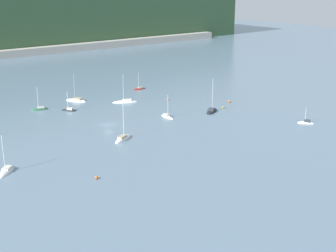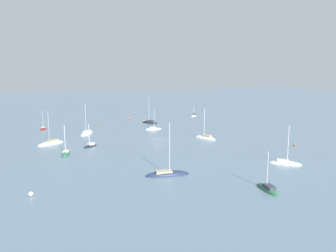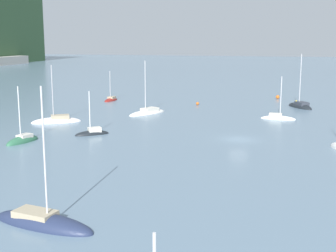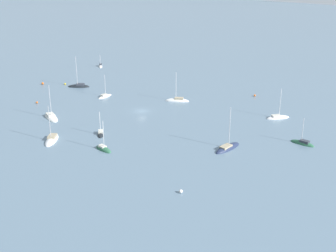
{
  "view_description": "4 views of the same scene",
  "coord_description": "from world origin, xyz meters",
  "px_view_note": "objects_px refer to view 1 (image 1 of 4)",
  "views": [
    {
      "loc": [
        -65.89,
        -112.86,
        40.48
      ],
      "look_at": [
        8.54,
        -17.29,
        2.24
      ],
      "focal_mm": 50.0,
      "sensor_mm": 36.0,
      "label": 1
    },
    {
      "loc": [
        -90.85,
        33.17,
        19.51
      ],
      "look_at": [
        12.22,
        -7.87,
        1.9
      ],
      "focal_mm": 35.0,
      "sensor_mm": 36.0,
      "label": 2
    },
    {
      "loc": [
        -62.72,
        -6.93,
        13.65
      ],
      "look_at": [
        -0.31,
        9.93,
        1.44
      ],
      "focal_mm": 50.0,
      "sensor_mm": 36.0,
      "label": 3
    },
    {
      "loc": [
        -78.63,
        104.22,
        45.61
      ],
      "look_at": [
        -15.93,
        9.85,
        1.83
      ],
      "focal_mm": 50.0,
      "sensor_mm": 36.0,
      "label": 4
    }
  ],
  "objects_px": {
    "mooring_buoy_2": "(168,99)",
    "sailboat_8": "(139,89)",
    "mooring_buoy_1": "(229,101)",
    "mooring_buoy_3": "(96,178)",
    "sailboat_2": "(212,111)",
    "sailboat_6": "(306,123)",
    "sailboat_3": "(123,139)",
    "sailboat_10": "(125,102)",
    "sailboat_11": "(69,110)",
    "sailboat_0": "(40,110)",
    "sailboat_9": "(167,117)",
    "sailboat_7": "(6,172)",
    "sailboat_1": "(76,101)",
    "mooring_buoy_0": "(223,107)"
  },
  "relations": [
    {
      "from": "sailboat_3",
      "to": "sailboat_1",
      "type": "bearing_deg",
      "value": 51.04
    },
    {
      "from": "sailboat_2",
      "to": "sailboat_8",
      "type": "xyz_separation_m",
      "value": [
        -0.19,
        40.33,
        -0.01
      ]
    },
    {
      "from": "sailboat_2",
      "to": "mooring_buoy_3",
      "type": "height_order",
      "value": "sailboat_2"
    },
    {
      "from": "sailboat_11",
      "to": "mooring_buoy_3",
      "type": "relative_size",
      "value": 10.15
    },
    {
      "from": "sailboat_3",
      "to": "mooring_buoy_1",
      "type": "distance_m",
      "value": 50.66
    },
    {
      "from": "sailboat_1",
      "to": "sailboat_6",
      "type": "distance_m",
      "value": 76.79
    },
    {
      "from": "sailboat_2",
      "to": "mooring_buoy_2",
      "type": "bearing_deg",
      "value": 64.38
    },
    {
      "from": "mooring_buoy_2",
      "to": "sailboat_8",
      "type": "bearing_deg",
      "value": 85.08
    },
    {
      "from": "sailboat_6",
      "to": "mooring_buoy_3",
      "type": "xyz_separation_m",
      "value": [
        -68.31,
        2.72,
        0.22
      ]
    },
    {
      "from": "sailboat_2",
      "to": "sailboat_6",
      "type": "height_order",
      "value": "sailboat_2"
    },
    {
      "from": "sailboat_0",
      "to": "mooring_buoy_3",
      "type": "bearing_deg",
      "value": 90.74
    },
    {
      "from": "sailboat_1",
      "to": "sailboat_8",
      "type": "bearing_deg",
      "value": -117.2
    },
    {
      "from": "sailboat_0",
      "to": "sailboat_8",
      "type": "relative_size",
      "value": 1.16
    },
    {
      "from": "sailboat_10",
      "to": "sailboat_1",
      "type": "bearing_deg",
      "value": -15.25
    },
    {
      "from": "mooring_buoy_2",
      "to": "sailboat_6",
      "type": "bearing_deg",
      "value": -72.16
    },
    {
      "from": "sailboat_1",
      "to": "sailboat_2",
      "type": "bearing_deg",
      "value": -174.8
    },
    {
      "from": "sailboat_0",
      "to": "sailboat_9",
      "type": "bearing_deg",
      "value": 143.28
    },
    {
      "from": "mooring_buoy_1",
      "to": "mooring_buoy_3",
      "type": "height_order",
      "value": "mooring_buoy_1"
    },
    {
      "from": "sailboat_0",
      "to": "mooring_buoy_1",
      "type": "distance_m",
      "value": 63.21
    },
    {
      "from": "sailboat_9",
      "to": "mooring_buoy_0",
      "type": "height_order",
      "value": "sailboat_9"
    },
    {
      "from": "sailboat_0",
      "to": "sailboat_6",
      "type": "height_order",
      "value": "sailboat_0"
    },
    {
      "from": "sailboat_1",
      "to": "sailboat_9",
      "type": "xyz_separation_m",
      "value": [
        12.76,
        -34.98,
        0.02
      ]
    },
    {
      "from": "sailboat_7",
      "to": "sailboat_9",
      "type": "relative_size",
      "value": 1.2
    },
    {
      "from": "sailboat_7",
      "to": "mooring_buoy_2",
      "type": "xyz_separation_m",
      "value": [
        67.08,
        28.59,
        0.23
      ]
    },
    {
      "from": "sailboat_6",
      "to": "sailboat_3",
      "type": "bearing_deg",
      "value": 27.81
    },
    {
      "from": "sailboat_3",
      "to": "sailboat_11",
      "type": "distance_m",
      "value": 34.48
    },
    {
      "from": "sailboat_8",
      "to": "mooring_buoy_3",
      "type": "bearing_deg",
      "value": 52.53
    },
    {
      "from": "sailboat_1",
      "to": "sailboat_8",
      "type": "xyz_separation_m",
      "value": [
        27.61,
        1.56,
        -0.01
      ]
    },
    {
      "from": "sailboat_11",
      "to": "mooring_buoy_0",
      "type": "relative_size",
      "value": 11.0
    },
    {
      "from": "sailboat_8",
      "to": "sailboat_11",
      "type": "distance_m",
      "value": 36.98
    },
    {
      "from": "sailboat_3",
      "to": "sailboat_0",
      "type": "bearing_deg",
      "value": 70.18
    },
    {
      "from": "sailboat_6",
      "to": "sailboat_8",
      "type": "distance_m",
      "value": 67.86
    },
    {
      "from": "sailboat_1",
      "to": "sailboat_3",
      "type": "bearing_deg",
      "value": 137.91
    },
    {
      "from": "sailboat_3",
      "to": "sailboat_7",
      "type": "xyz_separation_m",
      "value": [
        -32.06,
        -2.66,
        -0.01
      ]
    },
    {
      "from": "mooring_buoy_1",
      "to": "sailboat_2",
      "type": "bearing_deg",
      "value": -159.08
    },
    {
      "from": "sailboat_10",
      "to": "mooring_buoy_3",
      "type": "bearing_deg",
      "value": 79.24
    },
    {
      "from": "sailboat_11",
      "to": "mooring_buoy_2",
      "type": "relative_size",
      "value": 11.08
    },
    {
      "from": "sailboat_0",
      "to": "sailboat_3",
      "type": "bearing_deg",
      "value": 110.41
    },
    {
      "from": "sailboat_1",
      "to": "sailboat_3",
      "type": "relative_size",
      "value": 1.0
    },
    {
      "from": "mooring_buoy_0",
      "to": "sailboat_7",
      "type": "bearing_deg",
      "value": -173.24
    },
    {
      "from": "sailboat_7",
      "to": "sailboat_10",
      "type": "distance_m",
      "value": 64.27
    },
    {
      "from": "mooring_buoy_3",
      "to": "sailboat_7",
      "type": "bearing_deg",
      "value": 131.88
    },
    {
      "from": "sailboat_2",
      "to": "sailboat_6",
      "type": "distance_m",
      "value": 29.32
    },
    {
      "from": "sailboat_6",
      "to": "mooring_buoy_0",
      "type": "distance_m",
      "value": 27.94
    },
    {
      "from": "sailboat_10",
      "to": "mooring_buoy_2",
      "type": "relative_size",
      "value": 16.62
    },
    {
      "from": "sailboat_6",
      "to": "sailboat_7",
      "type": "height_order",
      "value": "sailboat_7"
    },
    {
      "from": "mooring_buoy_1",
      "to": "mooring_buoy_0",
      "type": "bearing_deg",
      "value": -149.13
    },
    {
      "from": "mooring_buoy_0",
      "to": "mooring_buoy_3",
      "type": "distance_m",
      "value": 65.67
    },
    {
      "from": "sailboat_9",
      "to": "mooring_buoy_2",
      "type": "relative_size",
      "value": 12.66
    },
    {
      "from": "sailboat_0",
      "to": "mooring_buoy_3",
      "type": "height_order",
      "value": "sailboat_0"
    }
  ]
}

